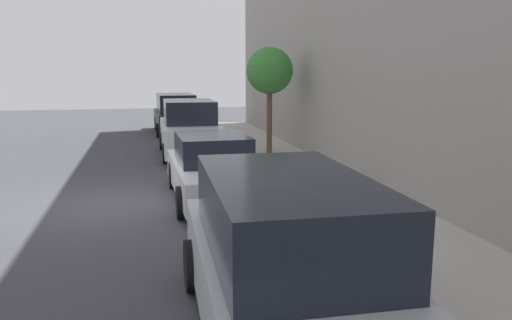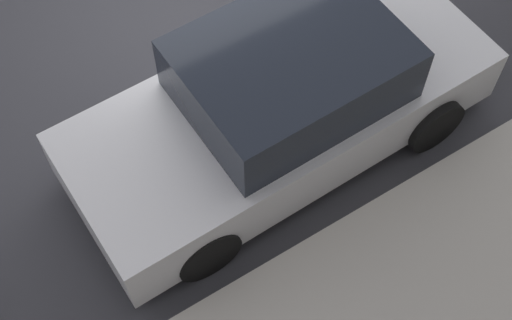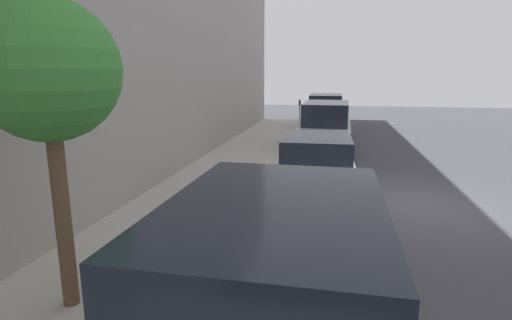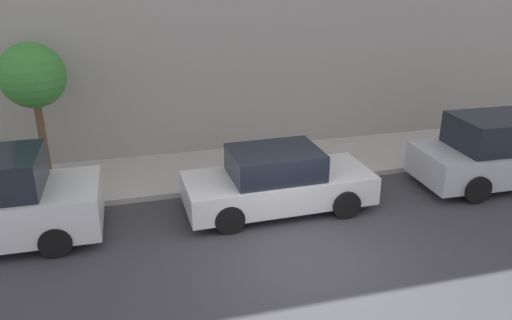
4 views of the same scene
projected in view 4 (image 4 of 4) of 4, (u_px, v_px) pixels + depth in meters
name	position (u px, v px, depth m)	size (l,w,h in m)	color
ground_plane	(306.00, 259.00, 10.14)	(60.00, 60.00, 0.00)	#38383D
sidewalk	(248.00, 166.00, 14.55)	(2.90, 32.00, 0.15)	#B2ADA3
parked_minivan_second	(507.00, 150.00, 13.37)	(2.02, 4.95, 1.90)	#B7BABF
parked_sedan_third	(277.00, 181.00, 11.97)	(1.92, 4.55, 1.54)	silver
street_tree	(33.00, 77.00, 12.30)	(1.62, 1.62, 3.68)	brown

